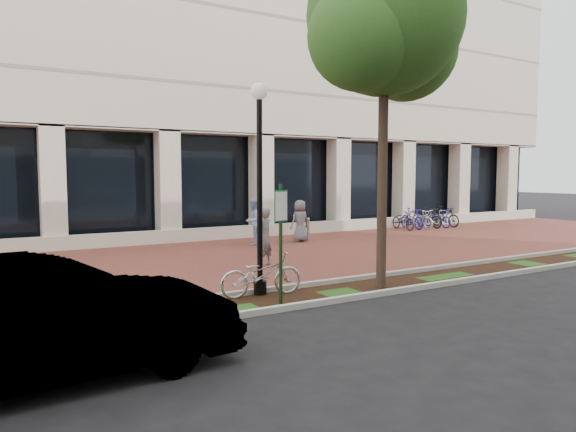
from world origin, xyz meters
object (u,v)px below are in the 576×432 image
street_tree (386,28)px  bollard (308,229)px  pedestrian_left (264,237)px  locked_bicycle (261,274)px  lamppost (260,177)px  bike_rack_cluster (424,218)px  pedestrian_mid (254,222)px  parking_sign (281,228)px  pedestrian_right (300,221)px  sedan_near_curb (47,321)px

street_tree → bollard: 9.80m
street_tree → pedestrian_left: bearing=105.7°
locked_bicycle → bollard: bearing=-31.9°
lamppost → bike_rack_cluster: lamppost is taller
lamppost → pedestrian_mid: lamppost is taller
lamppost → bollard: (5.69, 6.93, -2.06)m
pedestrian_left → parking_sign: bearing=42.8°
pedestrian_left → bike_rack_cluster: (11.38, 5.11, -0.35)m
lamppost → pedestrian_mid: 7.96m
locked_bicycle → pedestrian_mid: pedestrian_mid is taller
pedestrian_mid → pedestrian_right: 1.91m
street_tree → sedan_near_curb: size_ratio=1.64×
locked_bicycle → sedan_near_curb: 5.08m
pedestrian_left → bollard: pedestrian_left is taller
locked_bicycle → pedestrian_right: bearing=-30.1°
lamppost → locked_bicycle: size_ratio=2.49×
lamppost → locked_bicycle: 2.05m
pedestrian_left → pedestrian_mid: pedestrian_mid is taller
locked_bicycle → sedan_near_curb: sedan_near_curb is taller
parking_sign → pedestrian_left: (1.69, 3.92, -0.70)m
lamppost → pedestrian_left: bearing=60.7°
parking_sign → bollard: bearing=40.6°
parking_sign → sedan_near_curb: bearing=-170.5°
parking_sign → pedestrian_mid: (3.41, 7.94, -0.66)m
parking_sign → pedestrian_right: (5.32, 7.82, -0.72)m
parking_sign → lamppost: size_ratio=0.53×
pedestrian_mid → sedan_near_curb: bearing=22.9°
parking_sign → lamppost: lamppost is taller
lamppost → locked_bicycle: bearing=-107.9°
bollard → bike_rack_cluster: bike_rack_cluster is taller
pedestrian_mid → bollard: (2.30, -0.08, -0.40)m
lamppost → street_tree: street_tree is taller
parking_sign → locked_bicycle: 1.30m
pedestrian_mid → bike_rack_cluster: 9.74m
pedestrian_left → bollard: size_ratio=1.81×
lamppost → street_tree: bearing=-15.5°
pedestrian_left → street_tree: bearing=81.9°
lamppost → sedan_near_curb: (-4.39, -2.78, -1.74)m
lamppost → pedestrian_left: lamppost is taller
bollard → sedan_near_curb: bearing=-136.1°
pedestrian_left → sedan_near_curb: (-6.07, -5.77, -0.05)m
parking_sign → pedestrian_left: size_ratio=1.45×
pedestrian_right → bike_rack_cluster: pedestrian_right is taller
pedestrian_left → sedan_near_curb: pedestrian_left is taller
pedestrian_left → bollard: 5.63m
pedestrian_mid → bollard: size_ratio=1.89×
street_tree → pedestrian_left: street_tree is taller
parking_sign → street_tree: street_tree is taller
parking_sign → pedestrian_left: bearing=53.2°
parking_sign → sedan_near_curb: parking_sign is taller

